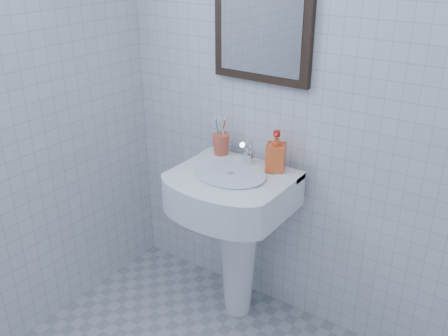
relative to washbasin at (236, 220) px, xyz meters
The scene contains 6 objects.
wall_back 0.77m from the washbasin, 34.55° to the left, with size 2.20×0.02×2.50m, color silver.
washbasin is the anchor object (origin of this frame).
faucet 0.34m from the washbasin, 90.00° to the left, with size 0.05×0.11×0.13m.
toothbrush_cup 0.39m from the washbasin, 145.34° to the left, with size 0.09×0.09×0.11m, color #CD5438, non-canonical shape.
soap_dispenser 0.41m from the washbasin, 37.68° to the left, with size 0.09×0.09×0.19m, color red.
wall_mirror 1.00m from the washbasin, 90.00° to the left, with size 0.50×0.04×0.62m.
Camera 1 is at (0.86, -0.81, 1.85)m, focal length 40.00 mm.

